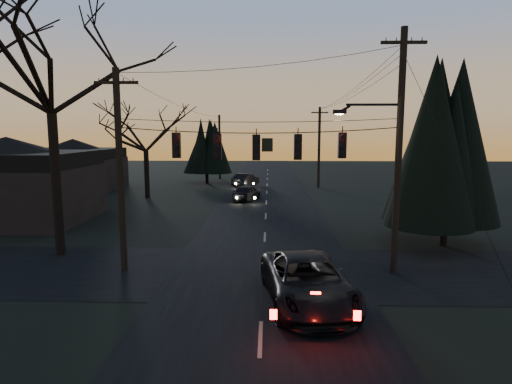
{
  "coord_description": "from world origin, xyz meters",
  "views": [
    {
      "loc": [
        0.23,
        -7.6,
        5.93
      ],
      "look_at": [
        -0.29,
        9.37,
        3.52
      ],
      "focal_mm": 30.0,
      "sensor_mm": 36.0,
      "label": 1
    }
  ],
  "objects_px": {
    "utility_pole_far_r": "(318,187)",
    "suv_near": "(307,281)",
    "utility_pole_far_l": "(220,179)",
    "sedan_oncoming_a": "(247,193)",
    "utility_pole_left": "(124,270)",
    "sedan_oncoming_b": "(246,180)",
    "bare_tree_left": "(48,53)",
    "evergreen_right": "(449,152)",
    "utility_pole_right": "(393,273)"
  },
  "relations": [
    {
      "from": "utility_pole_far_l",
      "to": "sedan_oncoming_a",
      "type": "bearing_deg",
      "value": -75.76
    },
    {
      "from": "bare_tree_left",
      "to": "utility_pole_far_l",
      "type": "bearing_deg",
      "value": 83.46
    },
    {
      "from": "utility_pole_far_l",
      "to": "bare_tree_left",
      "type": "distance_m",
      "value": 35.29
    },
    {
      "from": "evergreen_right",
      "to": "suv_near",
      "type": "distance_m",
      "value": 11.86
    },
    {
      "from": "suv_near",
      "to": "utility_pole_left",
      "type": "bearing_deg",
      "value": 148.11
    },
    {
      "from": "utility_pole_far_r",
      "to": "suv_near",
      "type": "xyz_separation_m",
      "value": [
        -3.94,
        -31.41,
        0.81
      ]
    },
    {
      "from": "evergreen_right",
      "to": "sedan_oncoming_b",
      "type": "relative_size",
      "value": 2.03
    },
    {
      "from": "utility_pole_left",
      "to": "suv_near",
      "type": "height_order",
      "value": "utility_pole_left"
    },
    {
      "from": "bare_tree_left",
      "to": "sedan_oncoming_b",
      "type": "height_order",
      "value": "bare_tree_left"
    },
    {
      "from": "bare_tree_left",
      "to": "evergreen_right",
      "type": "bearing_deg",
      "value": 6.8
    },
    {
      "from": "sedan_oncoming_b",
      "to": "bare_tree_left",
      "type": "bearing_deg",
      "value": 95.9
    },
    {
      "from": "utility_pole_far_r",
      "to": "evergreen_right",
      "type": "xyz_separation_m",
      "value": [
        3.88,
        -23.48,
        4.9
      ]
    },
    {
      "from": "suv_near",
      "to": "sedan_oncoming_a",
      "type": "relative_size",
      "value": 1.43
    },
    {
      "from": "utility_pole_far_r",
      "to": "suv_near",
      "type": "distance_m",
      "value": 31.66
    },
    {
      "from": "utility_pole_left",
      "to": "utility_pole_far_r",
      "type": "relative_size",
      "value": 1.0
    },
    {
      "from": "utility_pole_left",
      "to": "utility_pole_far_r",
      "type": "height_order",
      "value": "same"
    },
    {
      "from": "utility_pole_far_r",
      "to": "utility_pole_right",
      "type": "bearing_deg",
      "value": -90.0
    },
    {
      "from": "utility_pole_right",
      "to": "utility_pole_left",
      "type": "relative_size",
      "value": 1.18
    },
    {
      "from": "utility_pole_right",
      "to": "suv_near",
      "type": "bearing_deg",
      "value": -139.19
    },
    {
      "from": "utility_pole_far_l",
      "to": "bare_tree_left",
      "type": "bearing_deg",
      "value": -96.54
    },
    {
      "from": "utility_pole_far_l",
      "to": "sedan_oncoming_a",
      "type": "distance_m",
      "value": 17.51
    },
    {
      "from": "utility_pole_far_l",
      "to": "sedan_oncoming_b",
      "type": "relative_size",
      "value": 1.89
    },
    {
      "from": "utility_pole_far_r",
      "to": "sedan_oncoming_a",
      "type": "xyz_separation_m",
      "value": [
        -7.19,
        -8.96,
        0.69
      ]
    },
    {
      "from": "utility_pole_far_r",
      "to": "suv_near",
      "type": "bearing_deg",
      "value": -97.16
    },
    {
      "from": "sedan_oncoming_a",
      "to": "utility_pole_far_r",
      "type": "bearing_deg",
      "value": -114.39
    },
    {
      "from": "utility_pole_right",
      "to": "evergreen_right",
      "type": "relative_size",
      "value": 1.16
    },
    {
      "from": "utility_pole_far_l",
      "to": "sedan_oncoming_b",
      "type": "distance_m",
      "value": 8.12
    },
    {
      "from": "suv_near",
      "to": "sedan_oncoming_b",
      "type": "bearing_deg",
      "value": 89.27
    },
    {
      "from": "utility_pole_left",
      "to": "sedan_oncoming_a",
      "type": "height_order",
      "value": "utility_pole_left"
    },
    {
      "from": "evergreen_right",
      "to": "suv_near",
      "type": "height_order",
      "value": "evergreen_right"
    },
    {
      "from": "evergreen_right",
      "to": "sedan_oncoming_b",
      "type": "height_order",
      "value": "evergreen_right"
    },
    {
      "from": "utility_pole_right",
      "to": "sedan_oncoming_b",
      "type": "xyz_separation_m",
      "value": [
        -7.84,
        28.79,
        0.7
      ]
    },
    {
      "from": "utility_pole_right",
      "to": "sedan_oncoming_b",
      "type": "height_order",
      "value": "utility_pole_right"
    },
    {
      "from": "utility_pole_far_r",
      "to": "utility_pole_left",
      "type": "bearing_deg",
      "value": -112.33
    },
    {
      "from": "utility_pole_far_r",
      "to": "utility_pole_far_l",
      "type": "xyz_separation_m",
      "value": [
        -11.5,
        8.0,
        0.0
      ]
    },
    {
      "from": "utility_pole_left",
      "to": "suv_near",
      "type": "bearing_deg",
      "value": -24.26
    },
    {
      "from": "sedan_oncoming_b",
      "to": "utility_pole_right",
      "type": "bearing_deg",
      "value": 126.96
    },
    {
      "from": "suv_near",
      "to": "evergreen_right",
      "type": "bearing_deg",
      "value": 37.72
    },
    {
      "from": "utility_pole_far_l",
      "to": "suv_near",
      "type": "relative_size",
      "value": 1.38
    },
    {
      "from": "utility_pole_left",
      "to": "suv_near",
      "type": "distance_m",
      "value": 8.33
    },
    {
      "from": "utility_pole_far_r",
      "to": "suv_near",
      "type": "relative_size",
      "value": 1.47
    },
    {
      "from": "utility_pole_far_r",
      "to": "sedan_oncoming_a",
      "type": "height_order",
      "value": "utility_pole_far_r"
    },
    {
      "from": "utility_pole_far_r",
      "to": "utility_pole_far_l",
      "type": "distance_m",
      "value": 14.01
    },
    {
      "from": "evergreen_right",
      "to": "sedan_oncoming_a",
      "type": "relative_size",
      "value": 2.13
    },
    {
      "from": "utility_pole_left",
      "to": "utility_pole_far_r",
      "type": "distance_m",
      "value": 30.27
    },
    {
      "from": "utility_pole_far_r",
      "to": "sedan_oncoming_a",
      "type": "distance_m",
      "value": 11.51
    },
    {
      "from": "suv_near",
      "to": "sedan_oncoming_b",
      "type": "xyz_separation_m",
      "value": [
        -3.9,
        32.19,
        -0.11
      ]
    },
    {
      "from": "suv_near",
      "to": "sedan_oncoming_a",
      "type": "bearing_deg",
      "value": 90.61
    },
    {
      "from": "utility_pole_far_l",
      "to": "evergreen_right",
      "type": "relative_size",
      "value": 0.93
    },
    {
      "from": "evergreen_right",
      "to": "suv_near",
      "type": "relative_size",
      "value": 1.49
    }
  ]
}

